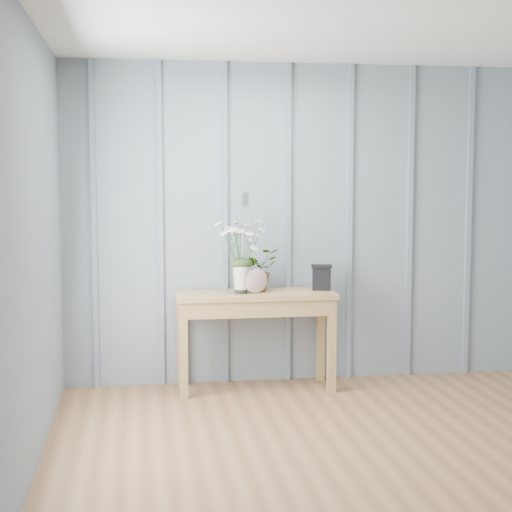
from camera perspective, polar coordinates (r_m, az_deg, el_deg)
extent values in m
plane|color=brown|center=(4.38, 11.46, -16.02)|extent=(4.50, 4.50, 0.00)
cube|color=gray|center=(6.24, 4.59, 2.36)|extent=(4.00, 0.01, 2.50)
cube|color=silver|center=(6.10, -0.87, 4.18)|extent=(0.03, 0.01, 0.10)
cube|color=gray|center=(6.07, -11.70, 2.17)|extent=(0.04, 0.03, 2.50)
cube|color=gray|center=(6.06, -6.97, 2.24)|extent=(0.04, 0.03, 2.50)
cube|color=gray|center=(6.10, -2.27, 2.30)|extent=(0.04, 0.03, 2.50)
cube|color=gray|center=(6.18, 2.35, 2.34)|extent=(0.04, 0.03, 2.50)
cube|color=gray|center=(6.29, 6.83, 2.37)|extent=(0.04, 0.03, 2.50)
cube|color=gray|center=(6.44, 11.12, 2.38)|extent=(0.04, 0.03, 2.50)
cube|color=gray|center=(6.63, 15.19, 2.38)|extent=(0.04, 0.03, 2.50)
cube|color=#9F7F48|center=(5.94, -0.07, -2.83)|extent=(1.20, 0.45, 0.04)
cube|color=#9F7F48|center=(5.96, -0.07, -3.59)|extent=(1.13, 0.42, 0.12)
cube|color=#9F7F48|center=(5.78, -5.29, -6.89)|extent=(0.06, 0.06, 0.71)
cube|color=#9F7F48|center=(5.95, 5.52, -6.53)|extent=(0.06, 0.06, 0.71)
cube|color=#9F7F48|center=(6.13, -5.49, -6.15)|extent=(0.06, 0.06, 0.71)
cube|color=#9F7F48|center=(6.29, 4.71, -5.84)|extent=(0.06, 0.06, 0.71)
cylinder|color=black|center=(5.87, -1.08, -2.45)|extent=(0.09, 0.09, 0.06)
cone|color=white|center=(5.86, -1.08, -1.59)|extent=(0.16, 0.16, 0.22)
ellipsoid|color=#243B1B|center=(5.84, -1.08, -0.53)|extent=(0.17, 0.14, 0.09)
imported|color=#243B1B|center=(6.01, 0.18, -0.98)|extent=(0.37, 0.35, 0.32)
ellipsoid|color=#894D60|center=(5.87, 0.02, -1.82)|extent=(0.19, 0.11, 0.19)
cube|color=black|center=(6.07, 4.79, -1.65)|extent=(0.16, 0.13, 0.18)
cube|color=black|center=(6.05, 4.79, -0.74)|extent=(0.18, 0.15, 0.02)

